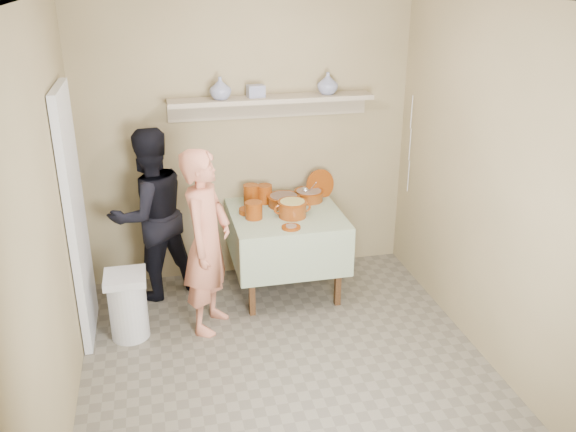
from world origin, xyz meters
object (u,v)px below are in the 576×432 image
object	(u,v)px
trash_bin	(128,305)
serving_table	(286,225)
cazuela_rice	(292,207)
person_helper	(150,214)
person_cook	(207,242)

from	to	relation	value
trash_bin	serving_table	bearing A→B (deg)	19.38
cazuela_rice	trash_bin	bearing A→B (deg)	-164.89
trash_bin	cazuela_rice	bearing A→B (deg)	15.11
person_helper	cazuela_rice	xyz separation A→B (m)	(1.20, -0.30, 0.08)
person_cook	trash_bin	xyz separation A→B (m)	(-0.65, -0.02, -0.48)
person_helper	person_cook	bearing A→B (deg)	96.68
person_cook	serving_table	world-z (taller)	person_cook
person_helper	cazuela_rice	distance (m)	1.24
serving_table	trash_bin	bearing A→B (deg)	-160.62
person_cook	cazuela_rice	bearing A→B (deg)	-38.54
person_cook	trash_bin	size ratio (longest dim) A/B	2.72
person_helper	trash_bin	distance (m)	0.87
trash_bin	person_helper	bearing A→B (deg)	71.78
person_helper	cazuela_rice	bearing A→B (deg)	139.95
person_cook	serving_table	bearing A→B (deg)	-31.37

